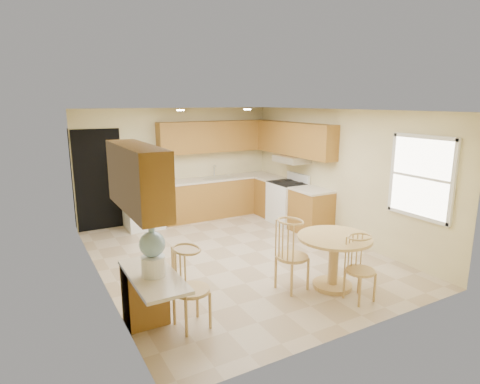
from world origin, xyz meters
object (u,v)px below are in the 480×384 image
dining_table (334,254)px  chair_table_b (366,265)px  stove (287,202)px  water_crock (153,253)px  chair_desk (194,283)px  refrigerator (142,189)px  chair_table_a (297,250)px

dining_table → chair_table_b: 0.56m
chair_table_b → stove: bearing=-110.7°
stove → dining_table: stove is taller
water_crock → dining_table: bearing=-0.0°
chair_desk → water_crock: (-0.45, 0.07, 0.43)m
dining_table → water_crock: size_ratio=1.79×
chair_table_b → water_crock: water_crock is taller
refrigerator → water_crock: size_ratio=2.88×
refrigerator → chair_table_b: size_ratio=1.90×
chair_table_a → water_crock: size_ratio=1.75×
stove → dining_table: size_ratio=1.04×
stove → chair_table_a: size_ratio=1.06×
chair_table_b → dining_table: bearing=-85.8°
chair_table_b → refrigerator: bearing=-71.8°
chair_table_a → chair_desk: size_ratio=1.03×
stove → water_crock: (-3.92, -2.91, 0.57)m
chair_table_a → chair_table_b: 0.93m
refrigerator → chair_desk: (-0.60, -4.20, -0.24)m
refrigerator → dining_table: 4.44m
stove → water_crock: bearing=-143.4°
chair_table_a → water_crock: 2.12m
refrigerator → chair_desk: refrigerator is taller
refrigerator → water_crock: (-1.05, -4.13, 0.19)m
chair_table_a → chair_table_b: chair_table_a is taller
stove → chair_table_b: (-1.25, -3.46, 0.07)m
stove → chair_table_a: stove is taller
chair_desk → water_crock: 0.63m
chair_table_b → chair_desk: chair_desk is taller
stove → water_crock: water_crock is taller
chair_table_a → refrigerator: bearing=-173.8°
chair_table_b → chair_table_a: bearing=-50.6°
chair_desk → refrigerator: bearing=166.6°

